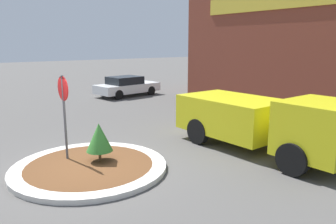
{
  "coord_description": "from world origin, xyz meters",
  "views": [
    {
      "loc": [
        8.13,
        -3.79,
        3.45
      ],
      "look_at": [
        0.56,
        2.38,
        1.42
      ],
      "focal_mm": 35.0,
      "sensor_mm": 36.0,
      "label": 1
    }
  ],
  "objects": [
    {
      "name": "ground_plane",
      "position": [
        0.0,
        0.0,
        0.0
      ],
      "size": [
        120.0,
        120.0,
        0.0
      ],
      "primitive_type": "plane",
      "color": "#514F4C"
    },
    {
      "name": "traffic_island",
      "position": [
        0.0,
        0.0,
        0.07
      ],
      "size": [
        4.3,
        4.3,
        0.14
      ],
      "color": "beige",
      "rests_on": "ground_plane"
    },
    {
      "name": "stop_sign",
      "position": [
        -0.9,
        -0.28,
        1.8
      ],
      "size": [
        0.7,
        0.07,
        2.59
      ],
      "color": "#4C4C51",
      "rests_on": "ground_plane"
    },
    {
      "name": "island_shrub",
      "position": [
        -0.09,
        0.37,
        0.85
      ],
      "size": [
        0.75,
        0.75,
        1.12
      ],
      "color": "brown",
      "rests_on": "traffic_island"
    },
    {
      "name": "utility_truck",
      "position": [
        2.07,
        5.04,
        1.05
      ],
      "size": [
        5.89,
        2.36,
        1.92
      ],
      "rotation": [
        0.0,
        0.0,
        -0.02
      ],
      "color": "gold",
      "rests_on": "ground_plane"
    },
    {
      "name": "storefront_building",
      "position": [
        -1.93,
        14.88,
        3.25
      ],
      "size": [
        13.93,
        6.07,
        6.49
      ],
      "color": "brown",
      "rests_on": "ground_plane"
    },
    {
      "name": "parked_sedan_white",
      "position": [
        -10.72,
        7.97,
        0.67
      ],
      "size": [
        2.19,
        4.49,
        1.33
      ],
      "rotation": [
        0.0,
        0.0,
        1.65
      ],
      "color": "silver",
      "rests_on": "ground_plane"
    }
  ]
}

